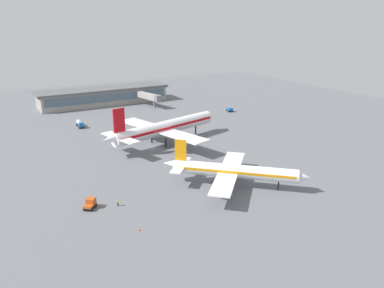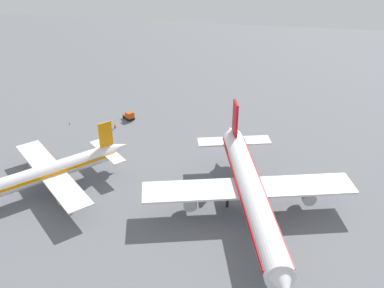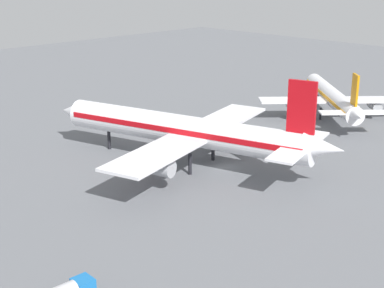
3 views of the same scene
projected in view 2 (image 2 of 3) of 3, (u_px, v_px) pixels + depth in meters
ground at (236, 197)px, 90.46m from camera, size 288.00×288.00×0.00m
airplane_at_gate at (45, 173)px, 90.48m from camera, size 30.74×29.69×11.71m
airplane_taxiing at (250, 191)px, 82.56m from camera, size 50.17×40.98×15.51m
baggage_tug at (129, 116)px, 121.87m from camera, size 3.66×3.74×2.30m
ground_crew_worker at (115, 125)px, 117.29m from camera, size 0.54×0.54×1.67m
safety_cone_near_gate at (70, 123)px, 119.56m from camera, size 0.44×0.44×0.60m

